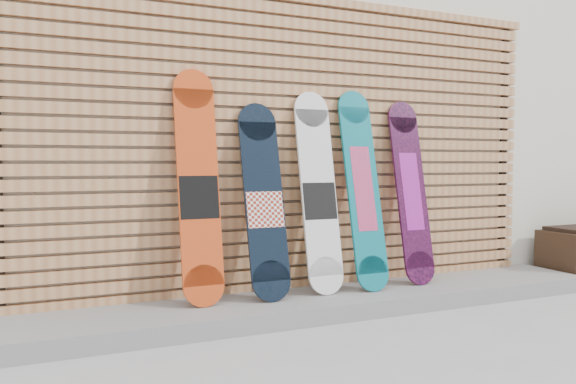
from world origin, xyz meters
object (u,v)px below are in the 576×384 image
object	(u,v)px
snowboard_1	(264,201)
snowboard_4	(411,191)
snowboard_0	(198,187)
snowboard_2	(319,192)
snowboard_3	(363,189)

from	to	relation	value
snowboard_1	snowboard_4	xyz separation A→B (m)	(1.24, 0.02, 0.04)
snowboard_0	snowboard_2	distance (m)	0.89
snowboard_4	snowboard_3	bearing A→B (deg)	-177.14
snowboard_1	snowboard_4	world-z (taller)	snowboard_4
snowboard_1	snowboard_0	bearing A→B (deg)	176.66
snowboard_1	snowboard_2	bearing A→B (deg)	2.19
snowboard_1	snowboard_4	size ratio (longest dim) A/B	0.95
snowboard_3	snowboard_0	bearing A→B (deg)	178.55
snowboard_2	snowboard_0	bearing A→B (deg)	179.34
snowboard_2	snowboard_4	distance (m)	0.81
snowboard_2	snowboard_3	size ratio (longest dim) A/B	0.98
snowboard_3	snowboard_4	distance (m)	0.45
snowboard_3	snowboard_4	size ratio (longest dim) A/B	1.04
snowboard_0	snowboard_1	world-z (taller)	snowboard_0
snowboard_0	snowboard_3	size ratio (longest dim) A/B	1.05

